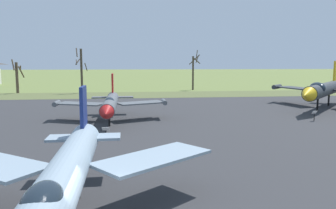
{
  "coord_description": "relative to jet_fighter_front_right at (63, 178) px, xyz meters",
  "views": [
    {
      "loc": [
        0.74,
        -9.4,
        5.8
      ],
      "look_at": [
        4.15,
        18.94,
        2.2
      ],
      "focal_mm": 35.14,
      "sensor_mm": 36.0,
      "label": 1
    }
  ],
  "objects": [
    {
      "name": "jet_fighter_front_right",
      "position": [
        0.0,
        0.0,
        0.0
      ],
      "size": [
        11.72,
        14.76,
        4.66
      ],
      "color": "#8EA3B2",
      "rests_on": "ground"
    },
    {
      "name": "info_placard_rear_right",
      "position": [
        20.63,
        19.74,
        -1.34
      ],
      "size": [
        0.59,
        0.4,
        1.08
      ],
      "color": "black",
      "rests_on": "ground"
    },
    {
      "name": "info_placard_rear_left",
      "position": [
        0.39,
        14.2,
        -1.4
      ],
      "size": [
        0.55,
        0.34,
        0.98
      ],
      "color": "black",
      "rests_on": "ground"
    },
    {
      "name": "bare_tree_left_of_center",
      "position": [
        -6.82,
        54.24,
        2.58
      ],
      "size": [
        2.16,
        2.12,
        8.72
      ],
      "color": "#42382D",
      "rests_on": "ground"
    },
    {
      "name": "bare_tree_center",
      "position": [
        16.26,
        59.63,
        2.32
      ],
      "size": [
        2.31,
        3.18,
        8.6
      ],
      "color": "#42382D",
      "rests_on": "ground"
    },
    {
      "name": "bare_tree_far_left",
      "position": [
        -19.1,
        55.71,
        1.34
      ],
      "size": [
        2.18,
        2.18,
        6.55
      ],
      "color": "brown",
      "rests_on": "ground"
    },
    {
      "name": "jet_fighter_rear_right",
      "position": [
        26.62,
        27.88,
        0.49
      ],
      "size": [
        16.08,
        16.33,
        6.11
      ],
      "color": "#33383D",
      "rests_on": "ground"
    },
    {
      "name": "grass_verge_strip",
      "position": [
        1.45,
        49.25,
        -2.0
      ],
      "size": [
        167.18,
        12.0,
        0.06
      ],
      "primitive_type": "cube",
      "color": "#596136",
      "rests_on": "ground"
    },
    {
      "name": "jet_fighter_rear_left",
      "position": [
        0.39,
        21.69,
        -0.13
      ],
      "size": [
        11.41,
        13.26,
        4.65
      ],
      "color": "#565B60",
      "rests_on": "ground"
    },
    {
      "name": "asphalt_apron",
      "position": [
        1.45,
        15.37,
        -2.0
      ],
      "size": [
        107.18,
        55.77,
        0.05
      ],
      "primitive_type": "cube",
      "color": "#333335",
      "rests_on": "ground"
    }
  ]
}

